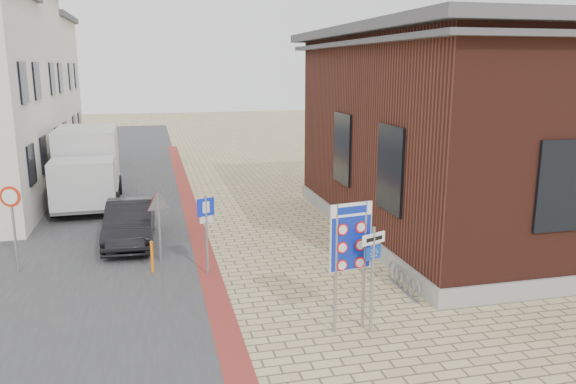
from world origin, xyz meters
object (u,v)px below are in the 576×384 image
sedan (130,223)px  border_sign (351,240)px  essen_sign (373,264)px  parking_sign (206,222)px  bollard (152,257)px  box_truck (87,166)px

sedan → border_sign: border_sign is taller
sedan → essen_sign: essen_sign is taller
sedan → parking_sign: 4.11m
border_sign → essen_sign: border_sign is taller
parking_sign → bollard: bearing=140.8°
parking_sign → sedan: bearing=101.5°
border_sign → parking_sign: size_ratio=1.28×
box_truck → parking_sign: 9.99m
essen_sign → bollard: (-4.50, 4.70, -1.08)m
box_truck → bollard: 9.10m
border_sign → essen_sign: (0.42, -0.20, -0.49)m
essen_sign → parking_sign: size_ratio=1.06×
box_truck → essen_sign: size_ratio=2.52×
essen_sign → parking_sign: bearing=102.3°
sedan → parking_sign: parking_sign is taller
sedan → box_truck: box_truck is taller
box_truck → bollard: box_truck is taller
border_sign → bollard: size_ratio=3.12×
sedan → essen_sign: (5.17, -7.62, 0.87)m
border_sign → parking_sign: (-2.62, 4.00, -0.54)m
border_sign → bollard: border_sign is taller
box_truck → essen_sign: box_truck is taller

